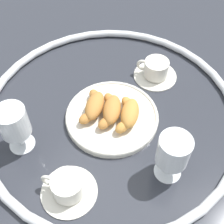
% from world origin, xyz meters
% --- Properties ---
extents(ground_plane, '(2.20, 2.20, 0.00)m').
position_xyz_m(ground_plane, '(0.00, 0.00, 0.00)').
color(ground_plane, '#2D3038').
extents(table_chrome_rim, '(0.74, 0.74, 0.02)m').
position_xyz_m(table_chrome_rim, '(0.00, 0.00, 0.01)').
color(table_chrome_rim, silver).
rests_on(table_chrome_rim, ground_plane).
extents(pastry_plate, '(0.26, 0.26, 0.02)m').
position_xyz_m(pastry_plate, '(-0.02, -0.01, 0.01)').
color(pastry_plate, silver).
rests_on(pastry_plate, ground_plane).
extents(croissant_large, '(0.13, 0.09, 0.04)m').
position_xyz_m(croissant_large, '(-0.00, -0.06, 0.04)').
color(croissant_large, '#CC893D').
rests_on(croissant_large, pastry_plate).
extents(croissant_small, '(0.13, 0.10, 0.04)m').
position_xyz_m(croissant_small, '(-0.02, -0.01, 0.04)').
color(croissant_small, '#BC7A38').
rests_on(croissant_small, pastry_plate).
extents(croissant_extra, '(0.13, 0.09, 0.04)m').
position_xyz_m(croissant_extra, '(-0.03, 0.04, 0.04)').
color(croissant_extra, '#BC7A38').
rests_on(croissant_extra, pastry_plate).
extents(coffee_cup_near, '(0.14, 0.14, 0.06)m').
position_xyz_m(coffee_cup_near, '(0.20, -0.04, 0.03)').
color(coffee_cup_near, silver).
rests_on(coffee_cup_near, ground_plane).
extents(coffee_cup_far, '(0.14, 0.14, 0.06)m').
position_xyz_m(coffee_cup_far, '(-0.26, -0.04, 0.03)').
color(coffee_cup_far, silver).
rests_on(coffee_cup_far, ground_plane).
extents(juice_glass_left, '(0.08, 0.08, 0.14)m').
position_xyz_m(juice_glass_left, '(-0.21, 0.14, 0.09)').
color(juice_glass_left, white).
rests_on(juice_glass_left, ground_plane).
extents(juice_glass_right, '(0.08, 0.08, 0.14)m').
position_xyz_m(juice_glass_right, '(-0.08, -0.22, 0.09)').
color(juice_glass_right, white).
rests_on(juice_glass_right, ground_plane).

